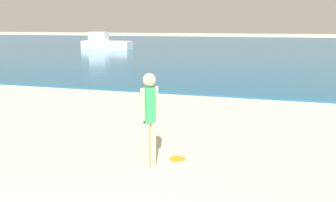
{
  "coord_description": "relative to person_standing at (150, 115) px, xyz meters",
  "views": [
    {
      "loc": [
        2.13,
        -1.41,
        2.33
      ],
      "look_at": [
        0.01,
        5.27,
        0.93
      ],
      "focal_mm": 41.08,
      "sensor_mm": 36.0,
      "label": 1
    }
  ],
  "objects": [
    {
      "name": "boat_far",
      "position": [
        -14.62,
        27.39,
        -0.29
      ],
      "size": [
        4.7,
        1.64,
        1.58
      ],
      "rotation": [
        0.0,
        0.0,
        0.03
      ],
      "color": "white",
      "rests_on": "water"
    },
    {
      "name": "person_standing",
      "position": [
        0.0,
        0.0,
        0.0
      ],
      "size": [
        0.21,
        0.33,
        1.58
      ],
      "rotation": [
        0.0,
        0.0,
        4.24
      ],
      "color": "#DDAD84",
      "rests_on": "ground"
    },
    {
      "name": "frisbee",
      "position": [
        0.32,
        0.52,
        -0.89
      ],
      "size": [
        0.27,
        0.27,
        0.03
      ],
      "primitive_type": "cylinder",
      "color": "orange",
      "rests_on": "ground"
    },
    {
      "name": "water",
      "position": [
        -0.03,
        36.6,
        -0.87
      ],
      "size": [
        160.0,
        60.0,
        0.06
      ],
      "primitive_type": "cube",
      "color": "#14567F",
      "rests_on": "ground"
    }
  ]
}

